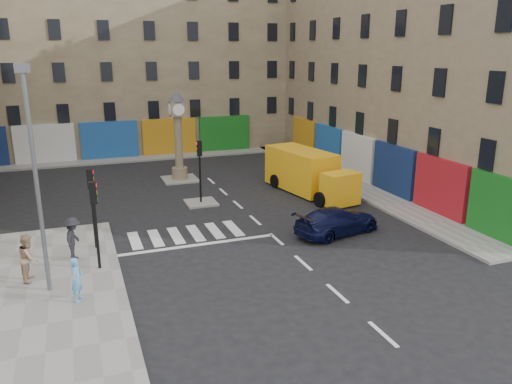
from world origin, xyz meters
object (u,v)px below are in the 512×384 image
traffic_light_island (200,161)px  lamp_post (35,170)px  navy_sedan (337,221)px  yellow_van (308,173)px  traffic_light_left_far (92,196)px  pedestrian_dark (73,239)px  pedestrian_blue (77,279)px  clock_pillar (178,130)px  pedestrian_tan (29,257)px  traffic_light_left_near (95,211)px

traffic_light_island → lamp_post: lamp_post is taller
navy_sedan → yellow_van: yellow_van is taller
traffic_light_left_far → navy_sedan: size_ratio=0.80×
pedestrian_dark → pedestrian_blue: bearing=-165.4°
yellow_van → traffic_light_left_far: bearing=-167.9°
traffic_light_left_far → clock_pillar: (6.30, 11.40, 0.93)m
traffic_light_island → pedestrian_blue: size_ratio=2.24×
traffic_light_left_far → yellow_van: size_ratio=0.48×
traffic_light_left_far → pedestrian_tan: (-2.59, -2.63, -1.53)m
traffic_light_left_near → pedestrian_blue: 3.23m
traffic_light_left_near → navy_sedan: traffic_light_left_near is taller
traffic_light_left_near → pedestrian_tan: size_ratio=1.96×
clock_pillar → pedestrian_dark: size_ratio=3.20×
traffic_light_left_far → lamp_post: lamp_post is taller
traffic_light_left_near → pedestrian_tan: bearing=-174.9°
clock_pillar → pedestrian_blue: (-7.18, -16.44, -2.57)m
traffic_light_left_far → navy_sedan: bearing=-9.5°
navy_sedan → pedestrian_tan: size_ratio=2.45×
yellow_van → navy_sedan: bearing=-114.3°
clock_pillar → pedestrian_tan: size_ratio=3.23×
lamp_post → yellow_van: bearing=31.0°
pedestrian_blue → pedestrian_tan: (-1.72, 2.41, 0.12)m
clock_pillar → pedestrian_tan: 16.79m
traffic_light_left_far → traffic_light_island: size_ratio=1.00×
traffic_light_island → navy_sedan: size_ratio=0.80×
traffic_light_left_far → lamp_post: 4.77m
traffic_light_left_near → lamp_post: bearing=-143.6°
traffic_light_left_near → traffic_light_left_far: same height
traffic_light_island → pedestrian_dark: bearing=-137.9°
yellow_van → lamp_post: bearing=-158.7°
traffic_light_left_near → clock_pillar: bearing=65.5°
traffic_light_left_near → pedestrian_blue: traffic_light_left_near is taller
pedestrian_tan → traffic_light_left_near: bearing=-76.5°
pedestrian_tan → lamp_post: bearing=-140.9°
traffic_light_left_far → pedestrian_dark: 2.12m
traffic_light_left_far → pedestrian_tan: bearing=-134.6°
lamp_post → traffic_light_left_near: bearing=36.4°
lamp_post → pedestrian_tan: (-0.69, 1.17, -3.70)m
pedestrian_tan → traffic_light_left_far: bearing=-36.2°
traffic_light_island → yellow_van: 7.13m
pedestrian_blue → clock_pillar: bearing=-0.7°
navy_sedan → yellow_van: size_ratio=0.61×
clock_pillar → yellow_van: size_ratio=0.80×
navy_sedan → traffic_light_island: bearing=21.6°
lamp_post → pedestrian_blue: (1.02, -1.24, -3.82)m
traffic_light_island → pedestrian_dark: (-7.24, -6.54, -1.49)m
clock_pillar → traffic_light_left_near: bearing=-114.5°
pedestrian_tan → yellow_van: bearing=-55.0°
pedestrian_blue → traffic_light_left_near: bearing=4.6°
pedestrian_tan → pedestrian_dark: 2.23m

